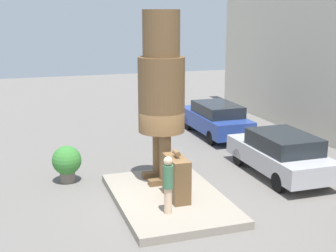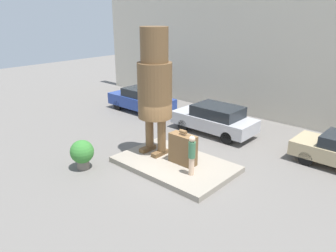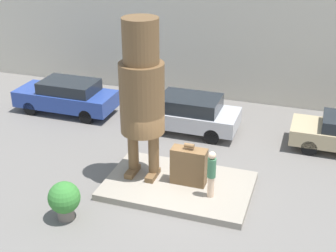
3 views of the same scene
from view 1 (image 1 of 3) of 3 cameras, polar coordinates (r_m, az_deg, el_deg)
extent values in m
plane|color=slate|center=(14.12, 0.09, -9.30)|extent=(60.00, 60.00, 0.00)
cube|color=gray|center=(14.07, 0.09, -8.87)|extent=(4.84, 3.10, 0.23)
cube|color=brown|center=(15.51, -1.63, -5.89)|extent=(0.29, 0.83, 0.18)
cube|color=brown|center=(14.85, -0.80, -6.80)|extent=(0.29, 0.83, 0.18)
cylinder|color=brown|center=(15.29, -1.21, -2.95)|extent=(0.36, 0.36, 1.45)
cylinder|color=brown|center=(14.62, -0.34, -3.74)|extent=(0.36, 0.36, 1.45)
cylinder|color=brown|center=(14.52, -0.81, 3.84)|extent=(1.45, 1.45, 2.34)
cylinder|color=brown|center=(14.32, -0.83, 11.23)|extent=(1.14, 1.14, 1.40)
cube|color=brown|center=(13.56, 1.03, -6.38)|extent=(1.17, 0.49, 1.26)
cylinder|color=brown|center=(13.32, 1.05, -3.30)|extent=(0.32, 0.15, 0.15)
cylinder|color=beige|center=(12.71, 0.00, -9.09)|extent=(0.21, 0.21, 0.72)
cylinder|color=#3D704C|center=(12.47, 0.00, -6.21)|extent=(0.27, 0.27, 0.64)
sphere|color=beige|center=(12.33, 0.00, -4.29)|extent=(0.24, 0.24, 0.24)
cube|color=#284293|center=(21.52, 5.77, 0.58)|extent=(4.54, 1.80, 0.72)
cube|color=#1E2328|center=(21.19, 6.05, 2.06)|extent=(2.50, 1.62, 0.50)
cylinder|color=black|center=(22.57, 2.41, 0.32)|extent=(0.62, 0.18, 0.62)
cylinder|color=black|center=(23.18, 6.15, 0.61)|extent=(0.62, 0.18, 0.62)
cylinder|color=black|center=(20.04, 5.27, -1.44)|extent=(0.62, 0.18, 0.62)
cylinder|color=black|center=(20.73, 9.37, -1.06)|extent=(0.62, 0.18, 0.62)
cube|color=#B7B7BC|center=(16.65, 13.42, -3.71)|extent=(4.45, 1.89, 0.66)
cube|color=#1E2328|center=(16.30, 13.94, -1.89)|extent=(2.45, 1.70, 0.56)
cylinder|color=black|center=(17.48, 8.60, -3.78)|extent=(0.63, 0.18, 0.63)
cylinder|color=black|center=(18.30, 13.39, -3.21)|extent=(0.63, 0.18, 0.63)
cylinder|color=black|center=(15.21, 13.32, -6.68)|extent=(0.63, 0.18, 0.63)
cylinder|color=black|center=(16.15, 18.53, -5.84)|extent=(0.63, 0.18, 0.63)
cylinder|color=#70665B|center=(16.04, -12.14, -6.09)|extent=(0.51, 0.51, 0.34)
sphere|color=#387F33|center=(15.86, -12.24, -4.11)|extent=(0.97, 0.97, 0.97)
camera|label=2|loc=(6.79, -71.17, 10.86)|focal=35.00mm
camera|label=3|loc=(12.40, -67.77, 20.09)|focal=50.00mm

